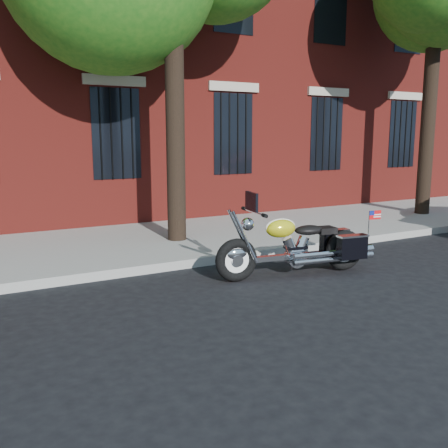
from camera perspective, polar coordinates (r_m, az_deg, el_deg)
ground at (r=7.17m, az=0.25°, el=-7.51°), size 120.00×120.00×0.00m
curb at (r=8.33m, az=-4.37°, el=-4.48°), size 40.00×0.16×0.15m
sidewalk at (r=10.03m, az=-8.81°, el=-2.07°), size 40.00×3.60×0.15m
building at (r=16.81m, az=-18.05°, el=22.79°), size 26.00×10.08×12.00m
motorcycle at (r=7.87m, az=8.74°, el=-2.61°), size 2.60×0.98×1.34m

